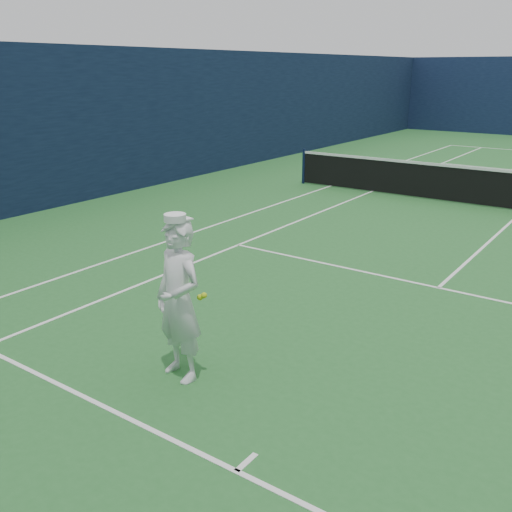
{
  "coord_description": "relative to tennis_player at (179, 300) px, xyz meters",
  "views": [
    {
      "loc": [
        2.59,
        -15.24,
        3.44
      ],
      "look_at": [
        -1.54,
        -9.41,
        1.07
      ],
      "focal_mm": 40.0,
      "sensor_mm": 36.0,
      "label": 1
    }
  ],
  "objects": [
    {
      "name": "tennis_player",
      "position": [
        0.0,
        0.0,
        0.0
      ],
      "size": [
        0.77,
        0.61,
        1.95
      ],
      "rotation": [
        0.0,
        0.0,
        -0.19
      ],
      "color": "white",
      "rests_on": "ground"
    }
  ]
}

